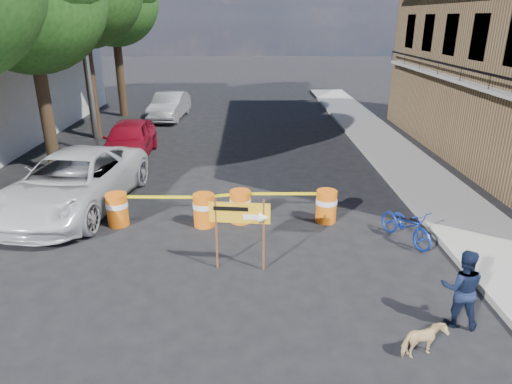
{
  "coord_description": "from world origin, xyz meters",
  "views": [
    {
      "loc": [
        0.27,
        -9.01,
        5.27
      ],
      "look_at": [
        0.45,
        1.33,
        1.3
      ],
      "focal_mm": 32.0,
      "sensor_mm": 36.0,
      "label": 1
    }
  ],
  "objects_px": {
    "barrel_mid_right": "(240,206)",
    "suv_white": "(74,182)",
    "barrel_far_right": "(326,206)",
    "bicycle": "(408,210)",
    "barrel_far_left": "(117,209)",
    "dog": "(424,341)",
    "barrel_mid_left": "(204,209)",
    "sedan_silver": "(170,106)",
    "sedan_red": "(129,139)",
    "pedestrian": "(462,288)",
    "detour_sign": "(247,219)"
  },
  "relations": [
    {
      "from": "barrel_mid_right",
      "to": "suv_white",
      "type": "height_order",
      "value": "suv_white"
    },
    {
      "from": "barrel_far_right",
      "to": "bicycle",
      "type": "distance_m",
      "value": 2.21
    },
    {
      "from": "barrel_far_left",
      "to": "bicycle",
      "type": "xyz_separation_m",
      "value": [
        7.43,
        -1.09,
        0.39
      ]
    },
    {
      "from": "barrel_mid_right",
      "to": "dog",
      "type": "relative_size",
      "value": 1.23
    },
    {
      "from": "dog",
      "to": "barrel_mid_left",
      "type": "bearing_deg",
      "value": 18.3
    },
    {
      "from": "barrel_mid_left",
      "to": "dog",
      "type": "height_order",
      "value": "barrel_mid_left"
    },
    {
      "from": "dog",
      "to": "sedan_silver",
      "type": "bearing_deg",
      "value": 0.71
    },
    {
      "from": "dog",
      "to": "sedan_silver",
      "type": "relative_size",
      "value": 0.17
    },
    {
      "from": "barrel_far_right",
      "to": "suv_white",
      "type": "relative_size",
      "value": 0.15
    },
    {
      "from": "barrel_far_right",
      "to": "dog",
      "type": "relative_size",
      "value": 1.23
    },
    {
      "from": "barrel_mid_right",
      "to": "dog",
      "type": "distance_m",
      "value": 6.23
    },
    {
      "from": "sedan_red",
      "to": "pedestrian",
      "type": "bearing_deg",
      "value": -54.24
    },
    {
      "from": "pedestrian",
      "to": "suv_white",
      "type": "height_order",
      "value": "suv_white"
    },
    {
      "from": "detour_sign",
      "to": "sedan_red",
      "type": "relative_size",
      "value": 0.39
    },
    {
      "from": "pedestrian",
      "to": "suv_white",
      "type": "xyz_separation_m",
      "value": [
        -8.86,
        5.61,
        0.06
      ]
    },
    {
      "from": "suv_white",
      "to": "sedan_red",
      "type": "xyz_separation_m",
      "value": [
        0.33,
        5.23,
        -0.08
      ]
    },
    {
      "from": "barrel_far_left",
      "to": "barrel_mid_right",
      "type": "relative_size",
      "value": 1.0
    },
    {
      "from": "suv_white",
      "to": "sedan_silver",
      "type": "relative_size",
      "value": 1.36
    },
    {
      "from": "barrel_mid_right",
      "to": "detour_sign",
      "type": "height_order",
      "value": "detour_sign"
    },
    {
      "from": "bicycle",
      "to": "sedan_red",
      "type": "bearing_deg",
      "value": 114.33
    },
    {
      "from": "barrel_far_right",
      "to": "sedan_silver",
      "type": "distance_m",
      "value": 15.24
    },
    {
      "from": "detour_sign",
      "to": "pedestrian",
      "type": "relative_size",
      "value": 1.12
    },
    {
      "from": "barrel_mid_right",
      "to": "detour_sign",
      "type": "xyz_separation_m",
      "value": [
        0.19,
        -2.55,
        0.76
      ]
    },
    {
      "from": "detour_sign",
      "to": "dog",
      "type": "height_order",
      "value": "detour_sign"
    },
    {
      "from": "barrel_far_left",
      "to": "suv_white",
      "type": "bearing_deg",
      "value": 141.83
    },
    {
      "from": "pedestrian",
      "to": "sedan_red",
      "type": "xyz_separation_m",
      "value": [
        -8.53,
        10.84,
        -0.01
      ]
    },
    {
      "from": "barrel_far_right",
      "to": "bicycle",
      "type": "relative_size",
      "value": 0.52
    },
    {
      "from": "bicycle",
      "to": "suv_white",
      "type": "distance_m",
      "value": 9.27
    },
    {
      "from": "detour_sign",
      "to": "suv_white",
      "type": "height_order",
      "value": "detour_sign"
    },
    {
      "from": "barrel_far_left",
      "to": "dog",
      "type": "distance_m",
      "value": 8.26
    },
    {
      "from": "suv_white",
      "to": "dog",
      "type": "bearing_deg",
      "value": -31.57
    },
    {
      "from": "barrel_far_left",
      "to": "sedan_silver",
      "type": "xyz_separation_m",
      "value": [
        -0.81,
        13.94,
        0.24
      ]
    },
    {
      "from": "barrel_far_left",
      "to": "barrel_mid_left",
      "type": "bearing_deg",
      "value": -1.76
    },
    {
      "from": "barrel_far_left",
      "to": "sedan_red",
      "type": "xyz_separation_m",
      "value": [
        -1.21,
        6.45,
        0.27
      ]
    },
    {
      "from": "pedestrian",
      "to": "bicycle",
      "type": "xyz_separation_m",
      "value": [
        0.12,
        3.31,
        0.11
      ]
    },
    {
      "from": "dog",
      "to": "detour_sign",
      "type": "bearing_deg",
      "value": 25.6
    },
    {
      "from": "detour_sign",
      "to": "pedestrian",
      "type": "xyz_separation_m",
      "value": [
        3.83,
        -2.01,
        -0.48
      ]
    },
    {
      "from": "sedan_red",
      "to": "dog",
      "type": "bearing_deg",
      "value": -59.41
    },
    {
      "from": "barrel_mid_right",
      "to": "barrel_far_right",
      "type": "distance_m",
      "value": 2.34
    },
    {
      "from": "dog",
      "to": "barrel_mid_right",
      "type": "bearing_deg",
      "value": 9.88
    },
    {
      "from": "detour_sign",
      "to": "suv_white",
      "type": "xyz_separation_m",
      "value": [
        -5.03,
        3.6,
        -0.41
      ]
    },
    {
      "from": "sedan_silver",
      "to": "barrel_mid_left",
      "type": "bearing_deg",
      "value": -72.37
    },
    {
      "from": "detour_sign",
      "to": "sedan_red",
      "type": "bearing_deg",
      "value": 124.4
    },
    {
      "from": "dog",
      "to": "pedestrian",
      "type": "bearing_deg",
      "value": -67.69
    },
    {
      "from": "barrel_mid_left",
      "to": "dog",
      "type": "bearing_deg",
      "value": -51.86
    },
    {
      "from": "barrel_mid_left",
      "to": "sedan_red",
      "type": "bearing_deg",
      "value": 118.48
    },
    {
      "from": "pedestrian",
      "to": "sedan_silver",
      "type": "distance_m",
      "value": 20.06
    },
    {
      "from": "barrel_mid_right",
      "to": "suv_white",
      "type": "bearing_deg",
      "value": 167.81
    },
    {
      "from": "bicycle",
      "to": "sedan_red",
      "type": "relative_size",
      "value": 0.4
    },
    {
      "from": "barrel_mid_right",
      "to": "bicycle",
      "type": "bearing_deg",
      "value": -16.87
    }
  ]
}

